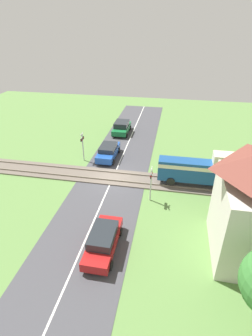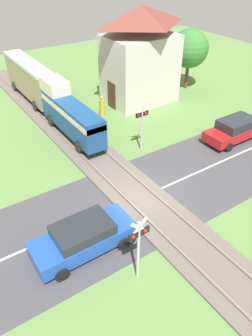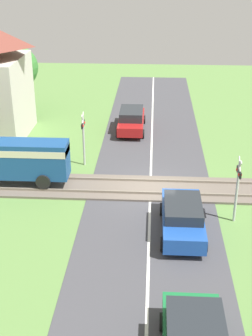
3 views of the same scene
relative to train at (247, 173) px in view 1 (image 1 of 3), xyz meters
name	(u,v)px [view 1 (image 1 of 3)]	position (x,y,z in m)	size (l,w,h in m)	color
ground_plane	(113,178)	(0.00, -11.84, -1.86)	(60.00, 60.00, 0.00)	#5B8442
road_surface	(113,178)	(0.00, -11.84, -1.85)	(48.00, 6.40, 0.02)	#424247
track_bed	(113,177)	(0.00, -11.84, -1.80)	(2.80, 48.00, 0.24)	#665B51
train	(247,173)	(0.00, 0.00, 0.00)	(1.58, 14.74, 3.18)	navy
car_near_crossing	(108,151)	(-4.00, -13.28, -1.08)	(4.45, 1.93, 1.46)	#1E4CA8
car_far_side	(103,240)	(8.87, -10.40, -1.08)	(4.55, 1.87, 1.51)	#A81919
car_behind_queue	(122,127)	(-11.32, -13.28, -1.05)	(4.20, 2.05, 1.58)	#197038
crossing_signal_west_approach	(83,143)	(-2.91, -15.72, 0.15)	(0.90, 0.18, 3.15)	#B7B7B7
crossing_signal_east_approach	(151,180)	(2.91, -7.96, 0.15)	(0.90, 0.18, 3.15)	#B7B7B7
pedestrian_by_station	(220,203)	(3.30, -2.41, -1.12)	(0.40, 0.40, 1.62)	gold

